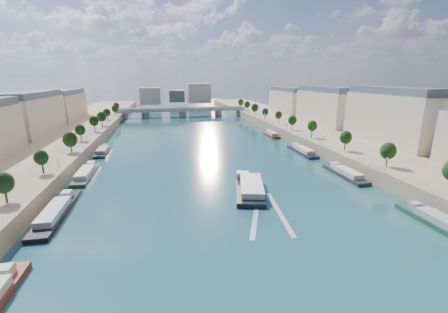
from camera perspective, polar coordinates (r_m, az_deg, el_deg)
name	(u,v)px	position (r m, az deg, el deg)	size (l,w,h in m)	color
ground	(203,153)	(140.54, -4.05, 0.72)	(700.00, 700.00, 0.00)	#0C3038
quay_left	(33,155)	(149.18, -32.65, 0.18)	(44.00, 520.00, 5.00)	#9E8460
quay_right	(342,141)	(165.18, 21.55, 2.75)	(44.00, 520.00, 5.00)	#9E8460
pave_left	(70,148)	(143.83, -27.22, 1.48)	(14.00, 520.00, 0.10)	gray
pave_right	(315,137)	(157.06, 17.03, 3.50)	(14.00, 520.00, 0.10)	gray
trees_left	(75,134)	(144.18, -26.51, 3.80)	(4.80, 268.80, 8.26)	#382B1E
trees_right	(304,124)	(163.97, 14.91, 6.05)	(4.80, 268.80, 8.26)	#382B1E
lamps_left	(74,146)	(132.65, -26.60, 1.75)	(0.36, 200.36, 4.28)	black
lamps_right	(303,131)	(158.87, 14.82, 4.79)	(0.36, 200.36, 4.28)	black
buildings_left	(6,119)	(162.88, -36.15, 5.75)	(16.00, 226.00, 23.20)	beige
buildings_right	(353,111)	(180.19, 23.43, 8.01)	(16.00, 226.00, 23.20)	beige
skyline	(180,94)	(355.80, -8.37, 11.62)	(79.00, 42.00, 22.00)	beige
bridge	(183,111)	(270.20, -7.86, 8.58)	(112.00, 12.00, 8.15)	#C1B79E
tour_barge	(250,187)	(94.41, 4.92, -5.82)	(14.57, 29.28, 3.82)	black
wake	(267,213)	(80.34, 8.29, -10.60)	(13.75, 25.96, 0.04)	silver
moored_barges_left	(59,209)	(90.81, -28.91, -8.75)	(5.00, 148.34, 3.60)	#191E38
moored_barges_right	(321,161)	(129.65, 17.99, -0.82)	(5.00, 130.39, 3.60)	#1C482F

